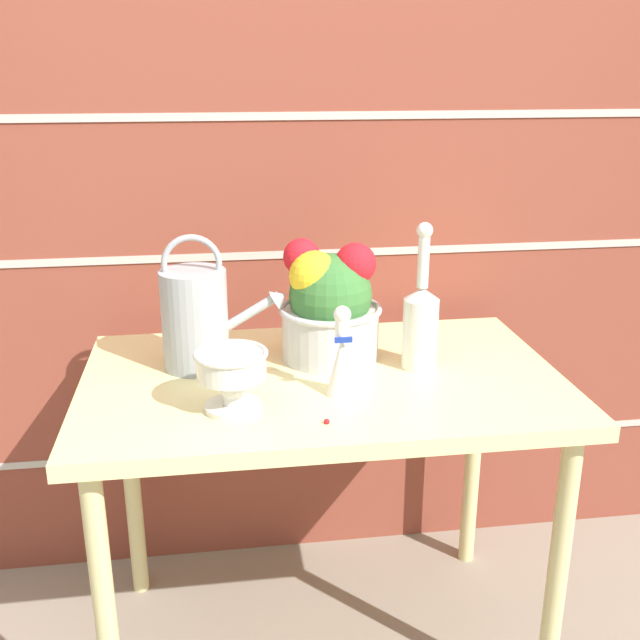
{
  "coord_description": "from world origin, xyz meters",
  "views": [
    {
      "loc": [
        -0.23,
        -1.54,
        1.41
      ],
      "look_at": [
        0.0,
        0.03,
        0.86
      ],
      "focal_mm": 42.0,
      "sensor_mm": 36.0,
      "label": 1
    }
  ],
  "objects_px": {
    "watering_can": "(197,317)",
    "glass_decanter": "(421,321)",
    "crystal_pedestal_bowl": "(231,371)",
    "flower_planter": "(329,305)",
    "figurine_vase": "(342,359)"
  },
  "relations": [
    {
      "from": "crystal_pedestal_bowl",
      "to": "glass_decanter",
      "type": "bearing_deg",
      "value": 20.83
    },
    {
      "from": "flower_planter",
      "to": "figurine_vase",
      "type": "bearing_deg",
      "value": -91.53
    },
    {
      "from": "flower_planter",
      "to": "glass_decanter",
      "type": "bearing_deg",
      "value": -24.65
    },
    {
      "from": "crystal_pedestal_bowl",
      "to": "glass_decanter",
      "type": "relative_size",
      "value": 0.44
    },
    {
      "from": "glass_decanter",
      "to": "figurine_vase",
      "type": "height_order",
      "value": "glass_decanter"
    },
    {
      "from": "watering_can",
      "to": "crystal_pedestal_bowl",
      "type": "bearing_deg",
      "value": -73.85
    },
    {
      "from": "glass_decanter",
      "to": "figurine_vase",
      "type": "distance_m",
      "value": 0.24
    },
    {
      "from": "crystal_pedestal_bowl",
      "to": "flower_planter",
      "type": "bearing_deg",
      "value": 47.1
    },
    {
      "from": "watering_can",
      "to": "glass_decanter",
      "type": "height_order",
      "value": "glass_decanter"
    },
    {
      "from": "crystal_pedestal_bowl",
      "to": "glass_decanter",
      "type": "distance_m",
      "value": 0.46
    },
    {
      "from": "watering_can",
      "to": "crystal_pedestal_bowl",
      "type": "distance_m",
      "value": 0.25
    },
    {
      "from": "watering_can",
      "to": "crystal_pedestal_bowl",
      "type": "relative_size",
      "value": 2.09
    },
    {
      "from": "glass_decanter",
      "to": "figurine_vase",
      "type": "bearing_deg",
      "value": -148.82
    },
    {
      "from": "crystal_pedestal_bowl",
      "to": "watering_can",
      "type": "bearing_deg",
      "value": 106.15
    },
    {
      "from": "crystal_pedestal_bowl",
      "to": "flower_planter",
      "type": "distance_m",
      "value": 0.35
    }
  ]
}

